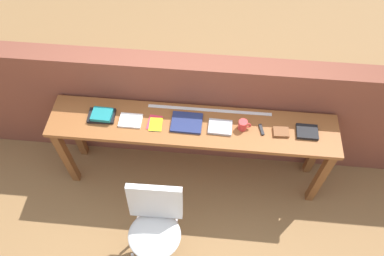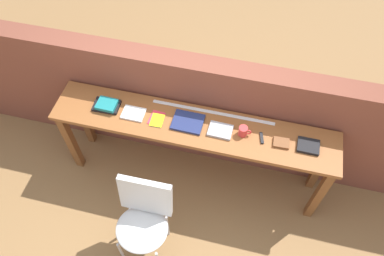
# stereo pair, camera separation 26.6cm
# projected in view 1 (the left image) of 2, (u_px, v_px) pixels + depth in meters

# --- Properties ---
(ground_plane) EXTENTS (40.00, 40.00, 0.00)m
(ground_plane) POSITION_uv_depth(u_px,v_px,m) (190.00, 200.00, 3.75)
(ground_plane) COLOR olive
(brick_wall_back) EXTENTS (6.00, 0.20, 1.29)m
(brick_wall_back) POSITION_uv_depth(u_px,v_px,m) (196.00, 110.00, 3.59)
(brick_wall_back) COLOR brown
(brick_wall_back) RESTS_ON ground
(sideboard) EXTENTS (2.50, 0.44, 0.88)m
(sideboard) POSITION_uv_depth(u_px,v_px,m) (193.00, 134.00, 3.32)
(sideboard) COLOR brown
(sideboard) RESTS_ON ground
(chair_white_moulded) EXTENTS (0.45, 0.46, 0.89)m
(chair_white_moulded) POSITION_uv_depth(u_px,v_px,m) (155.00, 224.00, 3.06)
(chair_white_moulded) COLOR silver
(chair_white_moulded) RESTS_ON ground
(book_stack_leftmost) EXTENTS (0.24, 0.17, 0.06)m
(book_stack_leftmost) POSITION_uv_depth(u_px,v_px,m) (102.00, 115.00, 3.23)
(book_stack_leftmost) COLOR black
(book_stack_leftmost) RESTS_ON sideboard
(magazine_cycling) EXTENTS (0.20, 0.15, 0.02)m
(magazine_cycling) POSITION_uv_depth(u_px,v_px,m) (131.00, 121.00, 3.22)
(magazine_cycling) COLOR white
(magazine_cycling) RESTS_ON sideboard
(pamphlet_pile_colourful) EXTENTS (0.13, 0.17, 0.01)m
(pamphlet_pile_colourful) POSITION_uv_depth(u_px,v_px,m) (155.00, 124.00, 3.20)
(pamphlet_pile_colourful) COLOR #3399D8
(pamphlet_pile_colourful) RESTS_ON sideboard
(book_open_centre) EXTENTS (0.27, 0.22, 0.02)m
(book_open_centre) POSITION_uv_depth(u_px,v_px,m) (187.00, 123.00, 3.20)
(book_open_centre) COLOR navy
(book_open_centre) RESTS_ON sideboard
(book_grey_hardcover) EXTENTS (0.21, 0.16, 0.02)m
(book_grey_hardcover) POSITION_uv_depth(u_px,v_px,m) (220.00, 127.00, 3.17)
(book_grey_hardcover) COLOR #9E9EA3
(book_grey_hardcover) RESTS_ON sideboard
(mug) EXTENTS (0.11, 0.08, 0.09)m
(mug) POSITION_uv_depth(u_px,v_px,m) (243.00, 125.00, 3.15)
(mug) COLOR red
(mug) RESTS_ON sideboard
(multitool_folded) EXTENTS (0.05, 0.11, 0.02)m
(multitool_folded) POSITION_uv_depth(u_px,v_px,m) (261.00, 130.00, 3.16)
(multitool_folded) COLOR black
(multitool_folded) RESTS_ON sideboard
(leather_journal_brown) EXTENTS (0.13, 0.11, 0.02)m
(leather_journal_brown) POSITION_uv_depth(u_px,v_px,m) (281.00, 132.00, 3.14)
(leather_journal_brown) COLOR brown
(leather_journal_brown) RESTS_ON sideboard
(book_repair_rightmost) EXTENTS (0.18, 0.15, 0.03)m
(book_repair_rightmost) POSITION_uv_depth(u_px,v_px,m) (307.00, 132.00, 3.14)
(book_repair_rightmost) COLOR black
(book_repair_rightmost) RESTS_ON sideboard
(ruler_metal_back_edge) EXTENTS (1.09, 0.03, 0.00)m
(ruler_metal_back_edge) POSITION_uv_depth(u_px,v_px,m) (210.00, 110.00, 3.29)
(ruler_metal_back_edge) COLOR silver
(ruler_metal_back_edge) RESTS_ON sideboard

